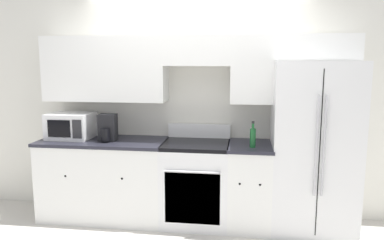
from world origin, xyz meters
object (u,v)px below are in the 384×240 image
at_px(microwave, 71,126).
at_px(refrigerator, 313,147).
at_px(oven_range, 196,182).
at_px(bottle, 253,137).

bearing_deg(microwave, refrigerator, -0.23).
height_order(refrigerator, microwave, refrigerator).
distance_m(oven_range, refrigerator, 1.32).
height_order(microwave, bottle, microwave).
relative_size(oven_range, microwave, 2.25).
bearing_deg(refrigerator, microwave, 179.77).
bearing_deg(bottle, refrigerator, 14.80).
distance_m(oven_range, microwave, 1.57).
bearing_deg(bottle, oven_range, 167.55).
xyz_separation_m(refrigerator, microwave, (-2.70, 0.01, 0.16)).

